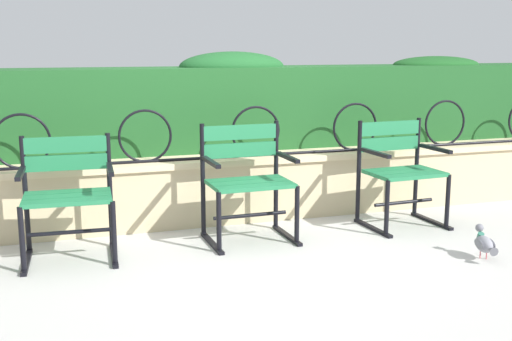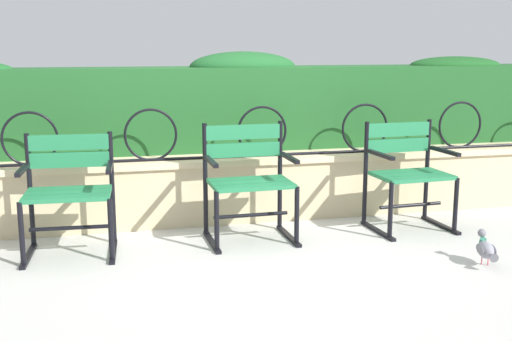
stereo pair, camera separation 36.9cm
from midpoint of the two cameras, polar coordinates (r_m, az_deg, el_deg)
name	(u,v)px [view 1 (the left image)]	position (r m, az deg, el deg)	size (l,w,h in m)	color
ground_plane	(258,245)	(4.74, -2.10, -6.63)	(60.00, 60.00, 0.00)	#B7B5AF
stone_wall	(230,188)	(5.35, -4.29, -1.56)	(8.43, 0.41, 0.54)	#C6B289
iron_arch_fence	(206,137)	(5.15, -6.50, 2.98)	(7.87, 0.02, 0.42)	black
hedge_row	(216,105)	(5.72, -5.42, 5.85)	(8.27, 0.62, 0.85)	#1E5123
park_chair_left	(68,192)	(4.60, -18.66, -1.87)	(0.64, 0.55, 0.83)	#237547
park_chair_centre	(247,178)	(4.79, -3.03, -0.68)	(0.65, 0.53, 0.87)	#237547
park_chair_right	(400,169)	(5.27, 10.73, 0.14)	(0.64, 0.56, 0.85)	#237547
pigeon_near_chairs	(484,243)	(4.61, 17.55, -6.24)	(0.14, 0.29, 0.22)	gray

